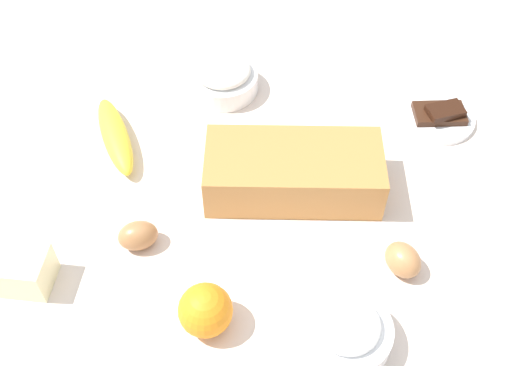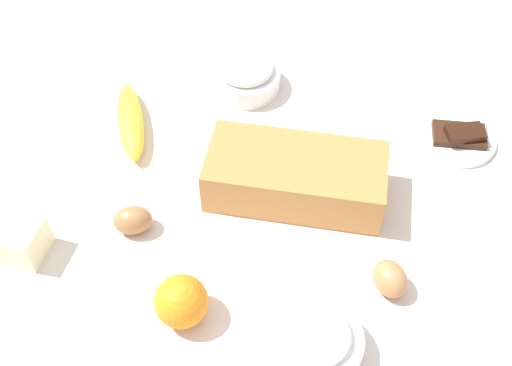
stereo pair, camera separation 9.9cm
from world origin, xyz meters
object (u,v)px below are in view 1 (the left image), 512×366
(butter_block, at_px, (19,270))
(chocolate_plate, at_px, (439,116))
(egg_near_butter, at_px, (403,260))
(flour_bowl, at_px, (223,77))
(orange_fruit, at_px, (205,310))
(loaf_pan, at_px, (293,171))
(sugar_bowl, at_px, (346,331))
(egg_beside_bowl, at_px, (138,236))
(banana, at_px, (115,136))

(butter_block, distance_m, chocolate_plate, 0.75)
(egg_near_butter, distance_m, chocolate_plate, 0.33)
(flour_bowl, bearing_deg, orange_fruit, -77.07)
(loaf_pan, relative_size, orange_fruit, 4.02)
(loaf_pan, relative_size, sugar_bowl, 2.41)
(orange_fruit, bearing_deg, chocolate_plate, 59.24)
(flour_bowl, xyz_separation_m, orange_fruit, (0.11, -0.47, 0.01))
(egg_beside_bowl, height_order, chocolate_plate, egg_beside_bowl)
(orange_fruit, xyz_separation_m, egg_near_butter, (0.25, 0.15, -0.01))
(loaf_pan, bearing_deg, butter_block, -155.12)
(banana, bearing_deg, butter_block, -95.54)
(orange_fruit, bearing_deg, egg_beside_bowl, 143.11)
(orange_fruit, xyz_separation_m, butter_block, (-0.28, 0.00, -0.01))
(flour_bowl, xyz_separation_m, egg_beside_bowl, (-0.03, -0.37, -0.01))
(egg_beside_bowl, bearing_deg, banana, 120.93)
(butter_block, xyz_separation_m, chocolate_plate, (0.57, 0.48, -0.02))
(egg_near_butter, xyz_separation_m, chocolate_plate, (0.04, 0.33, -0.01))
(loaf_pan, xyz_separation_m, butter_block, (-0.35, -0.27, -0.01))
(loaf_pan, height_order, sugar_bowl, loaf_pan)
(orange_fruit, bearing_deg, loaf_pan, 76.19)
(loaf_pan, bearing_deg, egg_near_butter, -43.97)
(loaf_pan, xyz_separation_m, flour_bowl, (-0.17, 0.20, -0.01))
(flour_bowl, relative_size, butter_block, 1.43)
(chocolate_plate, bearing_deg, butter_block, -139.58)
(banana, bearing_deg, orange_fruit, -49.35)
(butter_block, xyz_separation_m, egg_near_butter, (0.53, 0.15, -0.01))
(banana, height_order, egg_near_butter, egg_near_butter)
(loaf_pan, bearing_deg, orange_fruit, -116.56)
(loaf_pan, distance_m, banana, 0.32)
(egg_near_butter, relative_size, chocolate_plate, 0.46)
(chocolate_plate, bearing_deg, orange_fruit, -120.76)
(loaf_pan, xyz_separation_m, egg_beside_bowl, (-0.20, -0.16, -0.02))
(flour_bowl, height_order, sugar_bowl, same)
(sugar_bowl, distance_m, banana, 0.52)
(orange_fruit, height_order, butter_block, orange_fruit)
(orange_fruit, height_order, chocolate_plate, orange_fruit)
(orange_fruit, height_order, egg_near_butter, orange_fruit)
(loaf_pan, height_order, egg_beside_bowl, loaf_pan)
(loaf_pan, relative_size, egg_near_butter, 5.06)
(flour_bowl, xyz_separation_m, egg_near_butter, (0.36, -0.32, -0.01))
(flour_bowl, relative_size, sugar_bowl, 1.02)
(loaf_pan, xyz_separation_m, banana, (-0.32, 0.02, -0.02))
(flour_bowl, bearing_deg, butter_block, -110.00)
(loaf_pan, relative_size, butter_block, 3.35)
(sugar_bowl, relative_size, egg_beside_bowl, 2.07)
(loaf_pan, relative_size, egg_beside_bowl, 4.98)
(banana, xyz_separation_m, chocolate_plate, (0.54, 0.19, -0.01))
(orange_fruit, xyz_separation_m, chocolate_plate, (0.29, 0.49, -0.03))
(banana, distance_m, butter_block, 0.29)
(orange_fruit, bearing_deg, flour_bowl, 102.93)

